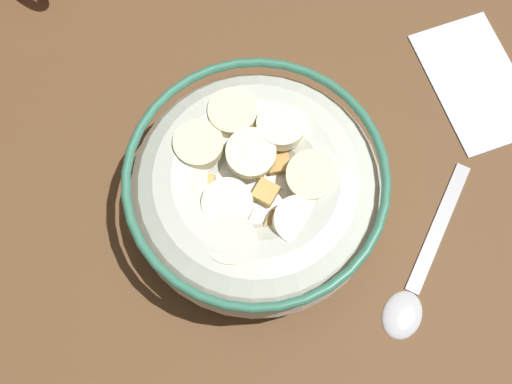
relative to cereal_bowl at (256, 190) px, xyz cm
name	(u,v)px	position (x,y,z in cm)	size (l,w,h in cm)	color
ground_plane	(256,210)	(0.01, 0.00, -4.39)	(109.28, 109.28, 2.00)	brown
cereal_bowl	(256,190)	(0.00, 0.00, 0.00)	(16.90, 16.90, 6.55)	beige
spoon	(416,284)	(11.55, 4.04, -3.07)	(6.52, 13.38, 0.80)	#B7B7BC
folded_napkin	(476,82)	(4.30, 18.89, -3.24)	(10.85, 6.51, 0.30)	silver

